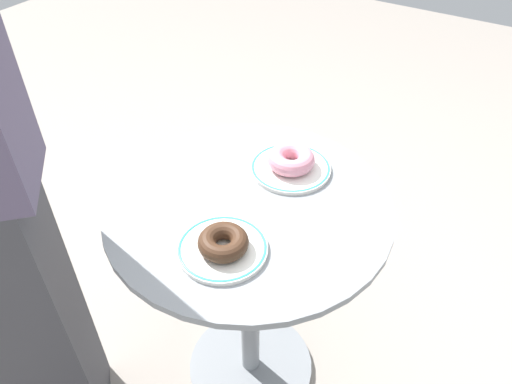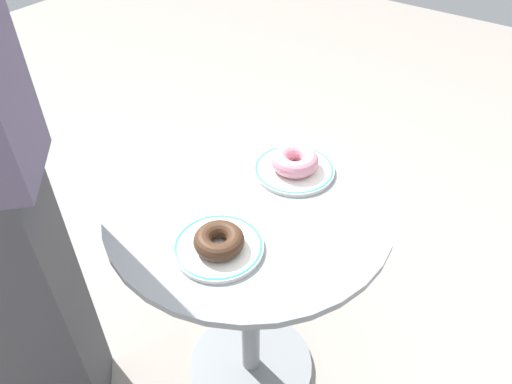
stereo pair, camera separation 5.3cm
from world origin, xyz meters
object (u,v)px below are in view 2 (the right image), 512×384
object	(u,v)px
plate_left	(219,247)
plate_right	(294,169)
donut_pink_frosted	(295,161)
donut_chocolate	(219,240)
cafe_table	(250,274)

from	to	relation	value
plate_left	plate_right	bearing A→B (deg)	2.22
plate_right	donut_pink_frosted	world-z (taller)	donut_pink_frosted
plate_right	donut_pink_frosted	xyz separation A→B (m)	(0.00, -0.00, 0.03)
donut_chocolate	cafe_table	bearing A→B (deg)	14.55
plate_right	donut_pink_frosted	bearing A→B (deg)	-7.13
cafe_table	donut_chocolate	xyz separation A→B (m)	(-0.16, -0.04, 0.29)
cafe_table	plate_right	xyz separation A→B (m)	(0.16, -0.02, 0.27)
cafe_table	plate_right	size ratio (longest dim) A/B	3.63
donut_chocolate	donut_pink_frosted	distance (m)	0.32
plate_left	cafe_table	bearing A→B (deg)	13.10
cafe_table	donut_chocolate	bearing A→B (deg)	-165.45
plate_right	donut_chocolate	world-z (taller)	donut_chocolate
plate_left	plate_right	xyz separation A→B (m)	(0.32, 0.01, 0.00)
plate_left	donut_chocolate	bearing A→B (deg)	-118.14
donut_pink_frosted	cafe_table	bearing A→B (deg)	171.18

